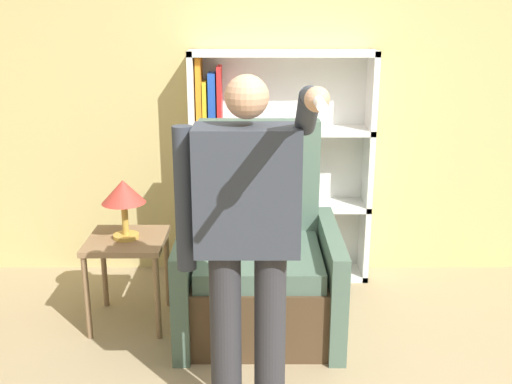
{
  "coord_description": "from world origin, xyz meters",
  "views": [
    {
      "loc": [
        -0.41,
        -2.37,
        1.94
      ],
      "look_at": [
        -0.42,
        0.61,
        1.04
      ],
      "focal_mm": 42.0,
      "sensor_mm": 36.0,
      "label": 1
    }
  ],
  "objects_px": {
    "armchair": "(261,267)",
    "table_lamp": "(125,195)",
    "person_standing": "(249,234)",
    "bookcase": "(266,171)",
    "side_table": "(129,251)"
  },
  "relations": [
    {
      "from": "armchair",
      "to": "table_lamp",
      "type": "bearing_deg",
      "value": 179.88
    },
    {
      "from": "table_lamp",
      "to": "person_standing",
      "type": "bearing_deg",
      "value": -51.82
    },
    {
      "from": "bookcase",
      "to": "table_lamp",
      "type": "distance_m",
      "value": 1.14
    },
    {
      "from": "side_table",
      "to": "table_lamp",
      "type": "bearing_deg",
      "value": 116.57
    },
    {
      "from": "armchair",
      "to": "side_table",
      "type": "distance_m",
      "value": 0.84
    },
    {
      "from": "bookcase",
      "to": "table_lamp",
      "type": "bearing_deg",
      "value": -140.19
    },
    {
      "from": "bookcase",
      "to": "armchair",
      "type": "distance_m",
      "value": 0.85
    },
    {
      "from": "bookcase",
      "to": "armchair",
      "type": "xyz_separation_m",
      "value": [
        -0.04,
        -0.73,
        -0.44
      ]
    },
    {
      "from": "bookcase",
      "to": "table_lamp",
      "type": "height_order",
      "value": "bookcase"
    },
    {
      "from": "bookcase",
      "to": "person_standing",
      "type": "bearing_deg",
      "value": -93.27
    },
    {
      "from": "side_table",
      "to": "table_lamp",
      "type": "distance_m",
      "value": 0.37
    },
    {
      "from": "armchair",
      "to": "side_table",
      "type": "relative_size",
      "value": 2.2
    },
    {
      "from": "armchair",
      "to": "side_table",
      "type": "bearing_deg",
      "value": 179.88
    },
    {
      "from": "armchair",
      "to": "bookcase",
      "type": "bearing_deg",
      "value": 87.09
    },
    {
      "from": "table_lamp",
      "to": "bookcase",
      "type": "bearing_deg",
      "value": 39.81
    }
  ]
}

